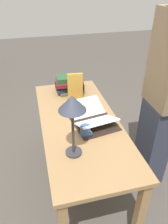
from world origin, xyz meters
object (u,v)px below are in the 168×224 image
(reading_lamp, at_px, (72,108))
(coffee_mug, at_px, (85,131))
(book_standing_upright, at_px, (75,87))
(person_reader, at_px, (162,101))
(open_book, at_px, (91,116))
(book_stack_tall, at_px, (69,84))

(reading_lamp, bearing_deg, coffee_mug, -36.39)
(book_standing_upright, height_order, reading_lamp, reading_lamp)
(coffee_mug, height_order, person_reader, person_reader)
(book_standing_upright, bearing_deg, open_book, -167.60)
(book_stack_tall, distance_m, reading_lamp, 0.95)
(open_book, relative_size, reading_lamp, 1.17)
(book_stack_tall, relative_size, coffee_mug, 3.08)
(book_stack_tall, relative_size, person_reader, 0.16)
(reading_lamp, xyz_separation_m, coffee_mug, (0.17, -0.12, -0.33))
(book_stack_tall, height_order, reading_lamp, reading_lamp)
(open_book, distance_m, person_reader, 0.63)
(open_book, xyz_separation_m, book_standing_upright, (0.37, 0.05, 0.10))
(book_stack_tall, relative_size, reading_lamp, 0.65)
(open_book, height_order, person_reader, person_reader)
(book_standing_upright, bearing_deg, person_reader, -117.57)
(open_book, height_order, coffee_mug, open_book)
(open_book, relative_size, book_standing_upright, 1.99)
(open_book, bearing_deg, book_stack_tall, -1.41)
(person_reader, bearing_deg, book_standing_upright, -122.17)
(book_standing_upright, distance_m, reading_lamp, 0.79)
(book_stack_tall, bearing_deg, open_book, -171.94)
(book_stack_tall, distance_m, person_reader, 0.91)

